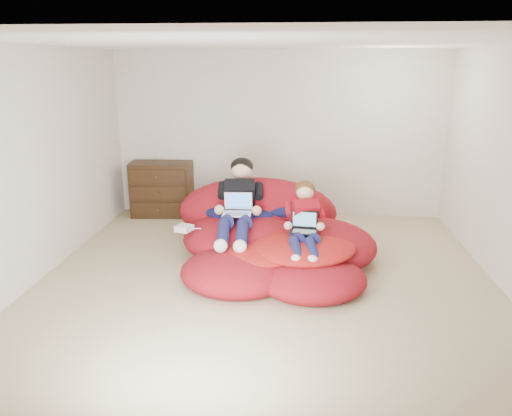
{
  "coord_description": "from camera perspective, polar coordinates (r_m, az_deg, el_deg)",
  "views": [
    {
      "loc": [
        0.34,
        -5.12,
        2.31
      ],
      "look_at": [
        -0.15,
        0.37,
        0.7
      ],
      "focal_mm": 35.0,
      "sensor_mm": 36.0,
      "label": 1
    }
  ],
  "objects": [
    {
      "name": "room_shell",
      "position": [
        5.54,
        1.24,
        -5.9
      ],
      "size": [
        5.1,
        5.1,
        2.77
      ],
      "color": "tan",
      "rests_on": "ground"
    },
    {
      "name": "laptop_black",
      "position": [
        5.58,
        5.54,
        -2.07
      ],
      "size": [
        0.32,
        0.26,
        0.22
      ],
      "color": "black",
      "rests_on": "younger_boy"
    },
    {
      "name": "beanbag_pile",
      "position": [
        6.07,
        1.77,
        -3.41
      ],
      "size": [
        2.54,
        2.46,
        0.94
      ],
      "color": "maroon",
      "rests_on": "ground"
    },
    {
      "name": "older_boy",
      "position": [
        6.03,
        -2.0,
        0.95
      ],
      "size": [
        0.41,
        1.33,
        0.84
      ],
      "color": "black",
      "rests_on": "beanbag_pile"
    },
    {
      "name": "laptop_white",
      "position": [
        5.94,
        -2.12,
        -0.0
      ],
      "size": [
        0.34,
        0.31,
        0.24
      ],
      "color": "white",
      "rests_on": "older_boy"
    },
    {
      "name": "dresser",
      "position": [
        7.9,
        -10.67,
        2.15
      ],
      "size": [
        0.97,
        0.56,
        0.84
      ],
      "color": "#301D0D",
      "rests_on": "ground"
    },
    {
      "name": "cream_pillow",
      "position": [
        6.88,
        -2.82,
        2.02
      ],
      "size": [
        0.44,
        0.28,
        0.28
      ],
      "primitive_type": "ellipsoid",
      "color": "white",
      "rests_on": "beanbag_pile"
    },
    {
      "name": "younger_boy",
      "position": [
        5.63,
        5.56,
        -1.21
      ],
      "size": [
        0.37,
        1.03,
        0.7
      ],
      "color": "maroon",
      "rests_on": "beanbag_pile"
    },
    {
      "name": "power_adapter",
      "position": [
        5.99,
        -8.21,
        -2.3
      ],
      "size": [
        0.22,
        0.22,
        0.07
      ],
      "primitive_type": "cube",
      "rotation": [
        0.0,
        0.0,
        -0.35
      ],
      "color": "white",
      "rests_on": "beanbag_pile"
    }
  ]
}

